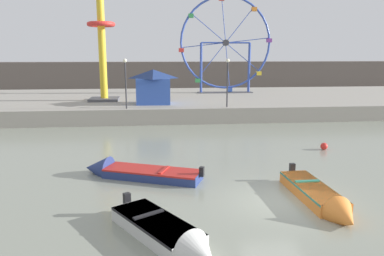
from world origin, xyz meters
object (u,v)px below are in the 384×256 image
(motorboat_pale_grey, at_px, (171,236))
(promenade_lamp_near, at_px, (227,76))
(mooring_buoy_orange, at_px, (324,146))
(motorboat_orange_hull, at_px, (322,199))
(ferris_wheel_blue_frame, at_px, (226,45))
(carnival_booth_blue_tent, at_px, (153,86))
(promenade_lamp_far, at_px, (125,76))
(drop_tower_yellow_tower, at_px, (102,40))
(motorboat_navy_blue, at_px, (131,171))

(motorboat_pale_grey, bearing_deg, promenade_lamp_near, 132.05)
(mooring_buoy_orange, bearing_deg, motorboat_orange_hull, -115.29)
(motorboat_orange_hull, relative_size, ferris_wheel_blue_frame, 0.50)
(ferris_wheel_blue_frame, height_order, carnival_booth_blue_tent, ferris_wheel_blue_frame)
(ferris_wheel_blue_frame, height_order, promenade_lamp_far, ferris_wheel_blue_frame)
(promenade_lamp_near, height_order, promenade_lamp_far, promenade_lamp_far)
(ferris_wheel_blue_frame, distance_m, promenade_lamp_near, 12.14)
(carnival_booth_blue_tent, distance_m, promenade_lamp_near, 6.95)
(promenade_lamp_far, distance_m, mooring_buoy_orange, 16.57)
(motorboat_pale_grey, distance_m, promenade_lamp_near, 21.91)
(motorboat_orange_hull, relative_size, promenade_lamp_far, 1.31)
(carnival_booth_blue_tent, relative_size, mooring_buoy_orange, 7.70)
(drop_tower_yellow_tower, xyz_separation_m, carnival_booth_blue_tent, (4.80, -2.88, -4.11))
(motorboat_navy_blue, bearing_deg, motorboat_orange_hull, 172.63)
(motorboat_pale_grey, distance_m, ferris_wheel_blue_frame, 33.99)
(motorboat_orange_hull, height_order, mooring_buoy_orange, motorboat_orange_hull)
(carnival_booth_blue_tent, bearing_deg, motorboat_orange_hull, -71.11)
(motorboat_orange_hull, relative_size, carnival_booth_blue_tent, 1.60)
(motorboat_pale_grey, bearing_deg, motorboat_navy_blue, 161.18)
(carnival_booth_blue_tent, relative_size, promenade_lamp_far, 0.82)
(motorboat_navy_blue, distance_m, drop_tower_yellow_tower, 21.08)
(drop_tower_yellow_tower, bearing_deg, motorboat_navy_blue, -79.59)
(motorboat_navy_blue, xyz_separation_m, ferris_wheel_blue_frame, (9.49, 25.55, 6.58))
(motorboat_orange_hull, xyz_separation_m, carnival_booth_blue_tent, (-6.53, 21.13, 2.69))
(motorboat_pale_grey, xyz_separation_m, carnival_booth_blue_tent, (-0.45, 23.61, 2.68))
(drop_tower_yellow_tower, bearing_deg, promenade_lamp_near, -27.24)
(motorboat_orange_hull, xyz_separation_m, ferris_wheel_blue_frame, (1.76, 29.94, 6.56))
(ferris_wheel_blue_frame, distance_m, promenade_lamp_far, 16.02)
(motorboat_orange_hull, height_order, promenade_lamp_far, promenade_lamp_far)
(mooring_buoy_orange, bearing_deg, drop_tower_yellow_tower, 134.37)
(carnival_booth_blue_tent, xyz_separation_m, promenade_lamp_far, (-2.28, -2.90, 1.05))
(ferris_wheel_blue_frame, height_order, promenade_lamp_near, ferris_wheel_blue_frame)
(drop_tower_yellow_tower, bearing_deg, promenade_lamp_far, -66.40)
(motorboat_pale_grey, height_order, ferris_wheel_blue_frame, ferris_wheel_blue_frame)
(motorboat_navy_blue, distance_m, carnival_booth_blue_tent, 17.00)
(motorboat_pale_grey, relative_size, motorboat_navy_blue, 0.79)
(carnival_booth_blue_tent, bearing_deg, motorboat_pale_grey, -87.19)
(motorboat_pale_grey, height_order, mooring_buoy_orange, motorboat_pale_grey)
(motorboat_orange_hull, distance_m, drop_tower_yellow_tower, 27.41)
(ferris_wheel_blue_frame, distance_m, drop_tower_yellow_tower, 14.38)
(motorboat_pale_grey, distance_m, drop_tower_yellow_tower, 27.85)
(motorboat_orange_hull, distance_m, mooring_buoy_orange, 9.27)
(ferris_wheel_blue_frame, xyz_separation_m, promenade_lamp_near, (-2.02, -11.63, -2.83))
(promenade_lamp_near, bearing_deg, promenade_lamp_far, -179.48)
(motorboat_pale_grey, bearing_deg, promenade_lamp_far, 155.19)
(motorboat_orange_hull, xyz_separation_m, motorboat_navy_blue, (-7.73, 4.39, -0.02))
(promenade_lamp_near, xyz_separation_m, promenade_lamp_far, (-8.55, -0.08, 0.01))
(ferris_wheel_blue_frame, relative_size, promenade_lamp_near, 2.67)
(motorboat_orange_hull, bearing_deg, promenade_lamp_near, 178.86)
(carnival_booth_blue_tent, xyz_separation_m, mooring_buoy_orange, (10.49, -12.75, -2.74))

